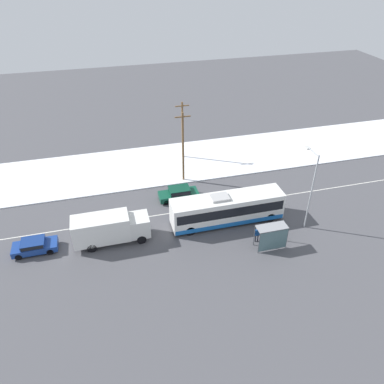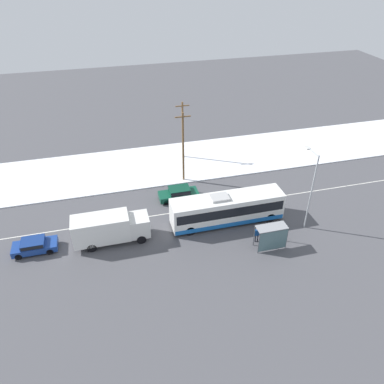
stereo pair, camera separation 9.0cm
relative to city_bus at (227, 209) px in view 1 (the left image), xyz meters
The scene contains 12 objects.
ground_plane 3.32m from the city_bus, 100.92° to the left, with size 120.00×120.00×0.00m, color #4C4C51.
snow_lot 13.76m from the city_bus, 92.30° to the left, with size 80.00×10.67×0.12m.
lane_marking_center 3.32m from the city_bus, 100.92° to the left, with size 60.00×0.12×0.00m.
city_bus is the anchor object (origin of this frame).
box_truck 11.89m from the city_bus, behind, with size 7.22×2.30×3.01m.
sedan_car 6.61m from the city_bus, 126.08° to the left, with size 4.45×1.80×1.44m.
parked_car_near_truck 18.92m from the city_bus, behind, with size 4.05×1.80×1.29m.
pedestrian_at_stop 4.17m from the city_bus, 64.51° to the right, with size 0.63×0.28×1.74m.
bus_shelter 5.68m from the city_bus, 61.68° to the right, with size 2.90×1.20×2.40m.
streetlamp 8.56m from the city_bus, 18.77° to the right, with size 0.36×2.38×8.28m.
utility_pole_roadside 9.85m from the city_bus, 104.87° to the left, with size 1.80×0.24×8.74m.
utility_pole_snowlot 15.10m from the city_bus, 94.22° to the left, with size 1.80×0.24×7.77m.
Camera 1 is at (-10.78, -31.78, 24.20)m, focal length 35.00 mm.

